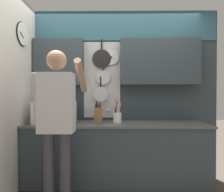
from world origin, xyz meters
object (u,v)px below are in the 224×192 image
at_px(utensil_crock, 117,117).
at_px(knife_block, 98,115).
at_px(microwave, 55,112).
at_px(person, 57,115).

bearing_deg(utensil_crock, knife_block, -179.89).
relative_size(knife_block, utensil_crock, 0.85).
relative_size(microwave, knife_block, 1.91).
bearing_deg(knife_block, utensil_crock, 0.11).
distance_m(microwave, person, 0.57).
relative_size(utensil_crock, person, 0.18).
relative_size(knife_block, person, 0.16).
height_order(knife_block, person, person).
xyz_separation_m(utensil_crock, person, (-0.68, -0.54, 0.09)).
distance_m(knife_block, utensil_crock, 0.26).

